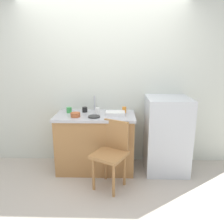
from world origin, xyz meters
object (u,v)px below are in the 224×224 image
(terracotta_bowl, at_px, (75,115))
(cup_green, at_px, (69,110))
(hotplate, at_px, (94,117))
(cup_orange, at_px, (124,110))
(cup_white, at_px, (97,111))
(refrigerator, at_px, (166,135))
(chair, at_px, (112,151))
(cup_black, at_px, (85,110))
(dish_tray, at_px, (115,113))

(terracotta_bowl, relative_size, cup_green, 1.67)
(hotplate, relative_size, cup_orange, 1.86)
(hotplate, bearing_deg, cup_green, 148.58)
(hotplate, relative_size, cup_white, 1.82)
(refrigerator, height_order, hotplate, refrigerator)
(cup_orange, bearing_deg, hotplate, -148.49)
(terracotta_bowl, relative_size, cup_white, 1.46)
(chair, distance_m, cup_orange, 0.73)
(terracotta_bowl, height_order, cup_black, cup_black)
(cup_black, bearing_deg, chair, -54.23)
(terracotta_bowl, distance_m, cup_green, 0.27)
(hotplate, xyz_separation_m, cup_black, (-0.17, 0.29, 0.03))
(cup_black, bearing_deg, hotplate, -59.07)
(cup_orange, relative_size, cup_green, 1.11)
(cup_orange, bearing_deg, cup_black, 177.89)
(chair, bearing_deg, hotplate, 158.19)
(dish_tray, bearing_deg, refrigerator, 1.55)
(cup_orange, bearing_deg, terracotta_bowl, -160.57)
(refrigerator, relative_size, chair, 1.27)
(cup_white, distance_m, cup_orange, 0.41)
(cup_green, distance_m, cup_black, 0.24)
(hotplate, distance_m, cup_orange, 0.51)
(cup_white, distance_m, cup_green, 0.44)
(hotplate, bearing_deg, cup_orange, 31.51)
(dish_tray, distance_m, cup_black, 0.50)
(terracotta_bowl, bearing_deg, cup_orange, 19.43)
(refrigerator, xyz_separation_m, cup_orange, (-0.63, 0.11, 0.35))
(chair, bearing_deg, cup_orange, 101.29)
(chair, height_order, terracotta_bowl, terracotta_bowl)
(refrigerator, bearing_deg, chair, -150.43)
(cup_green, relative_size, cup_black, 1.06)
(dish_tray, height_order, cup_white, cup_white)
(chair, relative_size, dish_tray, 3.18)
(hotplate, xyz_separation_m, cup_green, (-0.41, 0.25, 0.03))
(dish_tray, bearing_deg, cup_white, 170.07)
(chair, height_order, cup_white, cup_white)
(dish_tray, bearing_deg, hotplate, -156.30)
(terracotta_bowl, bearing_deg, chair, -31.90)
(cup_green, bearing_deg, refrigerator, -3.75)
(refrigerator, bearing_deg, cup_black, 173.74)
(cup_black, bearing_deg, cup_white, -28.28)
(refrigerator, height_order, dish_tray, refrigerator)
(refrigerator, distance_m, cup_black, 1.29)
(chair, distance_m, hotplate, 0.55)
(chair, height_order, hotplate, hotplate)
(refrigerator, bearing_deg, cup_orange, 169.85)
(cup_white, bearing_deg, cup_orange, 12.34)
(cup_white, relative_size, cup_green, 1.14)
(chair, xyz_separation_m, cup_orange, (0.18, 0.57, 0.42))
(dish_tray, bearing_deg, cup_orange, 44.98)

